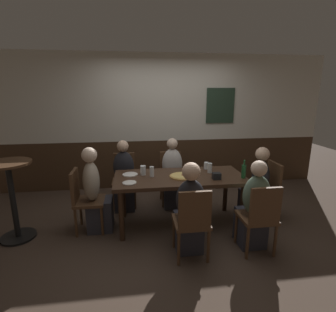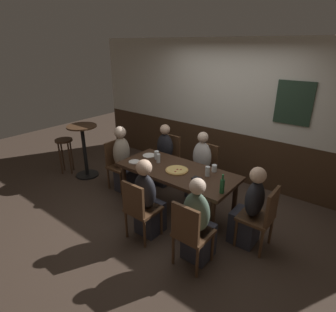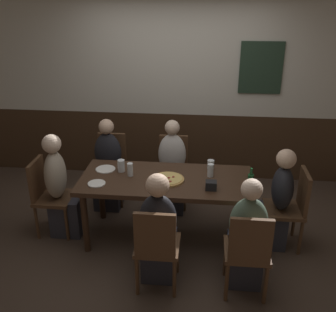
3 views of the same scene
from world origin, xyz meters
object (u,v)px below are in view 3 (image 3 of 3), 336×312
chair_head_west (48,193)px  beer_bottle_green (250,182)px  tumbler_short (211,165)px  condiment_caddy (211,185)px  dining_table (166,185)px  pint_glass_amber (210,171)px  chair_right_near (248,250)px  plate_white_large (105,169)px  plate_white_small (97,184)px  pint_glass_pale (130,170)px  chair_mid_far (173,166)px  person_right_near (246,241)px  person_mid_near (159,235)px  highball_clear (121,166)px  person_left_far (108,171)px  pizza (168,179)px  chair_left_far (111,164)px  person_head_east (276,206)px  chair_head_east (292,205)px  chair_mid_near (157,244)px  person_head_west (62,192)px  person_mid_far (172,173)px

chair_head_west → beer_bottle_green: beer_bottle_green is taller
tumbler_short → condiment_caddy: size_ratio=0.93×
dining_table → pint_glass_amber: bearing=11.8°
chair_right_near → chair_head_west: bearing=158.9°
plate_white_large → condiment_caddy: size_ratio=1.97×
dining_table → plate_white_small: (-0.70, -0.20, 0.09)m
chair_right_near → pint_glass_pale: bearing=144.4°
chair_mid_far → person_right_near: person_right_near is taller
person_mid_near → person_right_near: person_mid_near is taller
highball_clear → plate_white_large: size_ratio=0.62×
person_left_far → tumbler_short: size_ratio=11.10×
pizza → chair_right_near: bearing=-45.3°
chair_left_far → person_left_far: size_ratio=0.77×
chair_mid_far → highball_clear: bearing=-126.0°
person_head_east → beer_bottle_green: person_head_east is taller
plate_white_small → pint_glass_amber: bearing=14.2°
chair_head_east → dining_table: bearing=180.0°
chair_head_west → person_head_east: person_head_east is taller
highball_clear → pizza: bearing=-16.8°
chair_head_west → condiment_caddy: chair_head_west is taller
chair_mid_near → pint_glass_amber: size_ratio=6.11×
chair_mid_far → pint_glass_pale: (-0.39, -0.79, 0.31)m
chair_head_west → chair_left_far: same height
pizza → plate_white_large: (-0.72, 0.18, -0.01)m
person_head_west → condiment_caddy: 1.68m
pint_glass_pale → pint_glass_amber: size_ratio=1.00×
chair_head_west → chair_head_east: same height
chair_right_near → pint_glass_pale: size_ratio=6.09×
chair_mid_near → person_head_east: bearing=35.3°
chair_mid_near → person_left_far: (-0.80, 1.49, -0.02)m
person_head_east → condiment_caddy: size_ratio=10.19×
chair_mid_near → plate_white_large: (-0.69, 0.97, 0.25)m
person_mid_far → pizza: bearing=-88.1°
chair_head_east → person_right_near: size_ratio=0.78×
dining_table → chair_mid_far: chair_mid_far is taller
person_head_east → plate_white_large: bearing=175.5°
chair_head_west → person_mid_far: 1.49m
chair_mid_far → person_mid_far: 0.16m
chair_head_east → chair_left_far: same height
chair_head_east → beer_bottle_green: beer_bottle_green is taller
chair_left_far → dining_table: bearing=-45.7°
chair_right_near → pint_glass_amber: bearing=110.2°
plate_white_small → chair_left_far: bearing=95.8°
person_left_far → plate_white_small: bearing=-83.1°
person_head_west → person_head_east: 2.34m
chair_head_west → chair_mid_near: 1.57m
chair_mid_far → tumbler_short: 0.77m
chair_head_west → chair_mid_near: size_ratio=1.00×
condiment_caddy → highball_clear: bearing=161.8°
chair_mid_near → person_mid_near: (0.00, 0.16, -0.01)m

